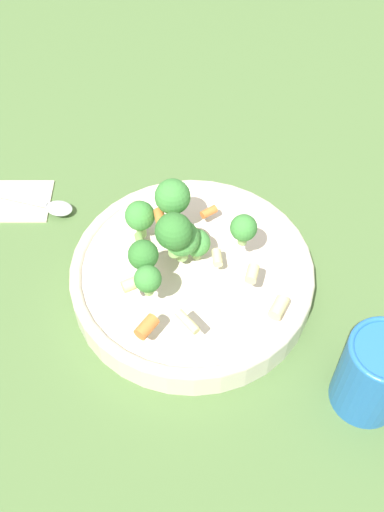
% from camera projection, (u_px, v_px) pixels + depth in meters
% --- Properties ---
extents(ground_plane, '(3.00, 3.00, 0.00)m').
position_uv_depth(ground_plane, '(192.00, 287.00, 0.72)').
color(ground_plane, '#4C6B38').
extents(bowl, '(0.28, 0.28, 0.04)m').
position_uv_depth(bowl, '(192.00, 275.00, 0.71)').
color(bowl, beige).
rests_on(bowl, ground_plane).
extents(pasta_salad, '(0.20, 0.21, 0.09)m').
position_uv_depth(pasta_salad, '(175.00, 234.00, 0.66)').
color(pasta_salad, '#8CB766').
rests_on(pasta_salad, bowl).
extents(cup, '(0.07, 0.07, 0.10)m').
position_uv_depth(cup, '(375.00, 373.00, 0.60)').
color(cup, '#2366B2').
rests_on(cup, ground_plane).
extents(napkin, '(0.11, 0.14, 0.01)m').
position_uv_depth(napkin, '(7.00, 200.00, 0.81)').
color(napkin, beige).
rests_on(napkin, ground_plane).
extents(spoon, '(0.03, 0.16, 0.01)m').
position_uv_depth(spoon, '(37.00, 203.00, 0.79)').
color(spoon, silver).
rests_on(spoon, napkin).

